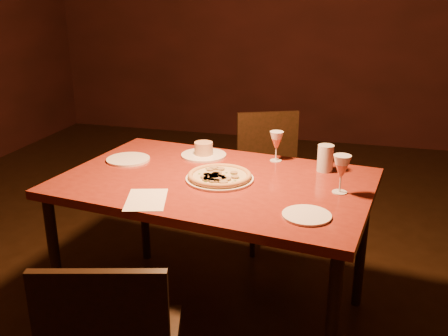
# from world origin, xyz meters

# --- Properties ---
(floor) EXTENTS (7.00, 7.00, 0.00)m
(floor) POSITION_xyz_m (0.00, 0.00, 0.00)
(floor) COLOR black
(floor) RESTS_ON ground
(back_wall) EXTENTS (6.00, 0.04, 3.00)m
(back_wall) POSITION_xyz_m (0.00, 3.50, 1.50)
(back_wall) COLOR #3C1513
(back_wall) RESTS_ON floor
(dining_table) EXTENTS (1.54, 1.10, 0.77)m
(dining_table) POSITION_xyz_m (-0.12, 0.05, 0.70)
(dining_table) COLOR maroon
(dining_table) RESTS_ON floor
(chair_far) EXTENTS (0.55, 0.55, 0.86)m
(chair_far) POSITION_xyz_m (-0.01, 1.01, 0.48)
(chair_far) COLOR black
(chair_far) RESTS_ON floor
(pizza_plate) EXTENTS (0.32, 0.32, 0.03)m
(pizza_plate) POSITION_xyz_m (-0.09, 0.05, 0.79)
(pizza_plate) COLOR white
(pizza_plate) RESTS_ON dining_table
(ramekin_saucer) EXTENTS (0.24, 0.24, 0.08)m
(ramekin_saucer) POSITION_xyz_m (-0.27, 0.37, 0.79)
(ramekin_saucer) COLOR white
(ramekin_saucer) RESTS_ON dining_table
(wine_glass_far) EXTENTS (0.07, 0.07, 0.16)m
(wine_glass_far) POSITION_xyz_m (0.11, 0.40, 0.85)
(wine_glass_far) COLOR #C56E52
(wine_glass_far) RESTS_ON dining_table
(wine_glass_right) EXTENTS (0.08, 0.08, 0.17)m
(wine_glass_right) POSITION_xyz_m (0.46, 0.04, 0.86)
(wine_glass_right) COLOR #C56E52
(wine_glass_right) RESTS_ON dining_table
(water_tumbler) EXTENTS (0.08, 0.08, 0.13)m
(water_tumbler) POSITION_xyz_m (0.37, 0.31, 0.84)
(water_tumbler) COLOR silver
(water_tumbler) RESTS_ON dining_table
(side_plate_left) EXTENTS (0.23, 0.23, 0.01)m
(side_plate_left) POSITION_xyz_m (-0.63, 0.20, 0.78)
(side_plate_left) COLOR white
(side_plate_left) RESTS_ON dining_table
(side_plate_near) EXTENTS (0.19, 0.19, 0.01)m
(side_plate_near) POSITION_xyz_m (0.35, -0.25, 0.77)
(side_plate_near) COLOR white
(side_plate_near) RESTS_ON dining_table
(menu_card) EXTENTS (0.23, 0.28, 0.00)m
(menu_card) POSITION_xyz_m (-0.33, -0.26, 0.77)
(menu_card) COLOR white
(menu_card) RESTS_ON dining_table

